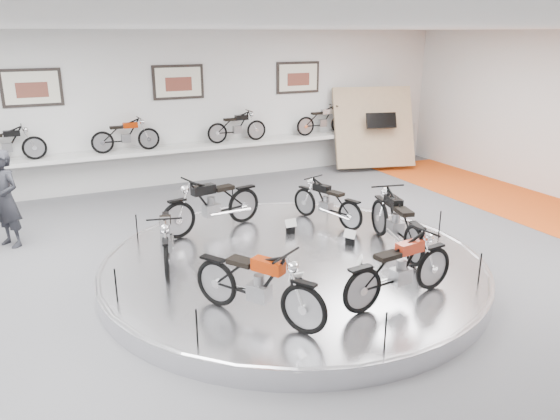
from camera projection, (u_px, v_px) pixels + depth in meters
name	position (u px, v px, depth m)	size (l,w,h in m)	color
floor	(301.00, 282.00, 9.02)	(16.00, 16.00, 0.00)	#565658
ceiling	(304.00, 27.00, 7.78)	(16.00, 16.00, 0.00)	white
wall_back	(179.00, 109.00, 14.41)	(16.00, 16.00, 0.00)	silver
dado_band	(183.00, 163.00, 14.84)	(15.68, 0.04, 1.10)	#BCBCBA
display_platform	(293.00, 267.00, 9.23)	(6.40, 6.40, 0.30)	silver
platform_rim	(293.00, 260.00, 9.20)	(6.40, 6.40, 0.10)	#B2B2BA
shelf	(185.00, 148.00, 14.46)	(11.00, 0.55, 0.10)	silver
poster_left	(32.00, 88.00, 12.73)	(1.35, 0.06, 0.88)	beige
poster_center	(178.00, 82.00, 14.16)	(1.35, 0.06, 0.88)	beige
poster_right	(298.00, 77.00, 15.59)	(1.35, 0.06, 0.88)	beige
display_panel	(374.00, 127.00, 16.16)	(2.40, 0.12, 2.40)	tan
shelf_bike_a	(7.00, 147.00, 12.62)	(1.22, 0.42, 0.73)	black
shelf_bike_b	(126.00, 137.00, 13.72)	(1.22, 0.42, 0.73)	#992704
shelf_bike_c	(237.00, 129.00, 14.94)	(1.22, 0.42, 0.73)	black
shelf_bike_d	(323.00, 122.00, 16.05)	(1.22, 0.42, 0.73)	#A9AAAE
bike_a	(327.00, 202.00, 10.79)	(1.51, 0.53, 0.89)	black
bike_b	(212.00, 203.00, 10.36)	(1.83, 0.64, 1.07)	black
bike_c	(166.00, 237.00, 8.84)	(1.59, 0.56, 0.93)	#A9AAAE
bike_d	(258.00, 283.00, 7.11)	(1.75, 0.62, 1.03)	#992704
bike_e	(400.00, 268.00, 7.61)	(1.70, 0.60, 1.00)	#A92D16
bike_f	(396.00, 221.00, 9.44)	(1.79, 0.63, 1.05)	black
visitor	(5.00, 199.00, 10.29)	(0.68, 0.45, 1.87)	black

